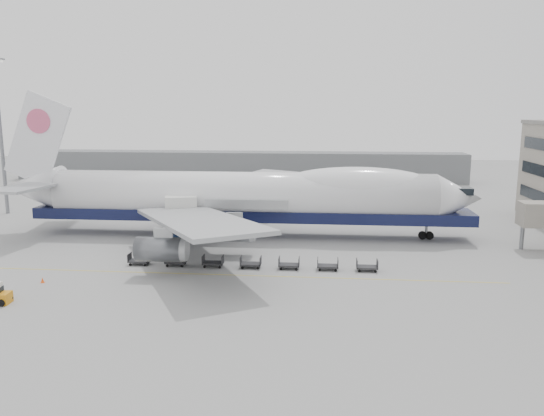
# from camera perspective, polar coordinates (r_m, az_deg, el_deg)

# --- Properties ---
(ground) EXTENTS (260.00, 260.00, 0.00)m
(ground) POSITION_cam_1_polar(r_m,az_deg,el_deg) (62.76, -4.76, -5.49)
(ground) COLOR gray
(ground) RESTS_ON ground
(apron_line) EXTENTS (60.00, 0.15, 0.01)m
(apron_line) POSITION_cam_1_polar(r_m,az_deg,el_deg) (57.12, -5.82, -7.14)
(apron_line) COLOR gold
(apron_line) RESTS_ON ground
(hangar) EXTENTS (110.00, 8.00, 7.00)m
(hangar) POSITION_cam_1_polar(r_m,az_deg,el_deg) (131.73, -3.73, 4.54)
(hangar) COLOR slate
(hangar) RESTS_ON ground
(floodlight_mast) EXTENTS (2.40, 2.40, 25.43)m
(floodlight_mast) POSITION_cam_1_polar(r_m,az_deg,el_deg) (98.71, -27.21, 7.65)
(floodlight_mast) COLOR slate
(floodlight_mast) RESTS_ON ground
(airliner) EXTENTS (67.00, 55.30, 19.98)m
(airliner) POSITION_cam_1_polar(r_m,az_deg,el_deg) (73.00, -2.68, 1.34)
(airliner) COLOR white
(airliner) RESTS_ON ground
(catering_truck) EXTENTS (4.87, 3.84, 5.99)m
(catering_truck) POSITION_cam_1_polar(r_m,az_deg,el_deg) (71.71, -9.71, -0.76)
(catering_truck) COLOR navy
(catering_truck) RESTS_ON ground
(traffic_cone) EXTENTS (0.38, 0.38, 0.56)m
(traffic_cone) POSITION_cam_1_polar(r_m,az_deg,el_deg) (59.05, -23.46, -7.13)
(traffic_cone) COLOR #FF500D
(traffic_cone) RESTS_ON ground
(dolly_0) EXTENTS (2.30, 1.35, 1.30)m
(dolly_0) POSITION_cam_1_polar(r_m,az_deg,el_deg) (62.05, -14.10, -5.46)
(dolly_0) COLOR #2D2D30
(dolly_0) RESTS_ON ground
(dolly_1) EXTENTS (2.30, 1.35, 1.30)m
(dolly_1) POSITION_cam_1_polar(r_m,az_deg,el_deg) (60.78, -10.31, -5.65)
(dolly_1) COLOR #2D2D30
(dolly_1) RESTS_ON ground
(dolly_2) EXTENTS (2.30, 1.35, 1.30)m
(dolly_2) POSITION_cam_1_polar(r_m,az_deg,el_deg) (59.79, -6.36, -5.81)
(dolly_2) COLOR #2D2D30
(dolly_2) RESTS_ON ground
(dolly_3) EXTENTS (2.30, 1.35, 1.30)m
(dolly_3) POSITION_cam_1_polar(r_m,az_deg,el_deg) (59.09, -2.30, -5.95)
(dolly_3) COLOR #2D2D30
(dolly_3) RESTS_ON ground
(dolly_4) EXTENTS (2.30, 1.35, 1.30)m
(dolly_4) POSITION_cam_1_polar(r_m,az_deg,el_deg) (58.69, 1.84, -6.06)
(dolly_4) COLOR #2D2D30
(dolly_4) RESTS_ON ground
(dolly_5) EXTENTS (2.30, 1.35, 1.30)m
(dolly_5) POSITION_cam_1_polar(r_m,az_deg,el_deg) (58.59, 6.02, -6.15)
(dolly_5) COLOR #2D2D30
(dolly_5) RESTS_ON ground
(dolly_6) EXTENTS (2.30, 1.35, 1.30)m
(dolly_6) POSITION_cam_1_polar(r_m,az_deg,el_deg) (58.81, 10.18, -6.20)
(dolly_6) COLOR #2D2D30
(dolly_6) RESTS_ON ground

